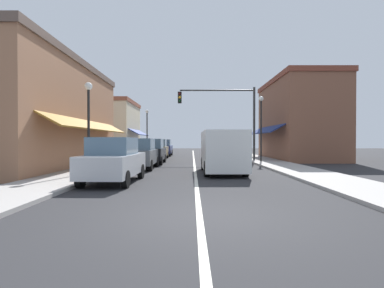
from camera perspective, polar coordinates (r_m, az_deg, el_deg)
The scene contains 17 objects.
ground_plane at distance 24.55m, azimuth 0.66°, elevation -3.20°, with size 80.00×80.00×0.00m, color #28282B.
sidewalk_left at distance 25.12m, azimuth -12.00°, elevation -2.99°, with size 2.60×56.00×0.12m, color #A39E99.
sidewalk_right at distance 25.19m, azimuth 13.29°, elevation -2.98°, with size 2.60×56.00×0.12m, color #A39E99.
lane_center_stripe at distance 24.55m, azimuth 0.66°, elevation -3.19°, with size 0.14×52.00×0.01m, color silver.
storefront_left_block at distance 20.88m, azimuth -27.04°, elevation 5.06°, with size 7.14×14.20×6.55m.
storefront_right_block at distance 28.15m, azimuth 19.67°, elevation 4.39°, with size 6.03×10.20×6.99m.
storefront_far_left at distance 35.69m, azimuth -14.43°, elevation 2.91°, with size 6.15×8.20×6.12m.
parked_car_nearest_left at distance 12.16m, azimuth -14.27°, elevation -3.00°, with size 1.87×4.14×1.77m.
parked_car_second_left at distance 17.81m, azimuth -9.53°, elevation -1.83°, with size 1.79×4.10×1.77m.
parked_car_third_left at distance 21.63m, azimuth -7.36°, elevation -1.39°, with size 1.80×4.11×1.77m.
parked_car_far_left at distance 26.95m, azimuth -6.29°, elevation -0.99°, with size 1.82×4.12×1.77m.
parked_car_distant_left at distance 32.60m, azimuth -5.13°, elevation -0.70°, with size 1.78×4.10×1.77m.
van_in_lane at distance 15.35m, azimuth 6.02°, elevation -1.22°, with size 2.04×5.20×2.12m.
traffic_signal_mast_arm at distance 24.31m, azimuth 7.00°, elevation 6.43°, with size 6.17×0.50×5.91m.
street_lamp_left_near at distance 14.96m, azimuth -18.68°, elevation 5.73°, with size 0.36×0.36×4.37m.
street_lamp_right_mid at distance 22.69m, azimuth 13.20°, elevation 4.79°, with size 0.36×0.36×4.90m.
street_lamp_left_far at distance 31.54m, azimuth -8.21°, elevation 3.56°, with size 0.36×0.36×4.83m.
Camera 1 is at (-0.16, -6.50, 1.65)m, focal length 28.24 mm.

